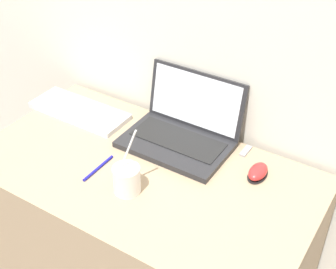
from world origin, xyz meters
TOP-DOWN VIEW (x-y plane):
  - desk at (0.00, 0.30)m, footprint 1.09×0.59m
  - laptop at (0.02, 0.50)m, footprint 0.36×0.27m
  - drink_cup at (0.02, 0.19)m, footprint 0.08×0.08m
  - computer_mouse at (0.32, 0.46)m, footprint 0.06×0.09m
  - external_keyboard at (-0.39, 0.44)m, footprint 0.38×0.15m
  - usb_stick at (0.24, 0.55)m, footprint 0.02×0.06m
  - pen at (-0.12, 0.22)m, footprint 0.01×0.14m

SIDE VIEW (x-z plane):
  - desk at x=0.00m, z-range 0.00..0.72m
  - usb_stick at x=0.24m, z-range 0.72..0.73m
  - pen at x=-0.12m, z-range 0.72..0.73m
  - external_keyboard at x=-0.39m, z-range 0.72..0.74m
  - computer_mouse at x=0.32m, z-range 0.72..0.75m
  - drink_cup at x=0.02m, z-range 0.66..0.87m
  - laptop at x=0.02m, z-range 0.66..0.87m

